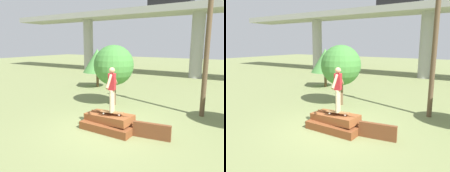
% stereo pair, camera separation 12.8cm
% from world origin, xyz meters
% --- Properties ---
extents(ground_plane, '(80.00, 80.00, 0.00)m').
position_xyz_m(ground_plane, '(0.00, 0.00, 0.00)').
color(ground_plane, olive).
extents(scrap_pile, '(1.96, 1.13, 0.61)m').
position_xyz_m(scrap_pile, '(-0.02, 0.01, 0.25)').
color(scrap_pile, brown).
rests_on(scrap_pile, ground_plane).
extents(scrap_plank_loose, '(1.24, 0.32, 0.52)m').
position_xyz_m(scrap_plank_loose, '(1.58, 0.07, 0.26)').
color(scrap_plank_loose, brown).
rests_on(scrap_plank_loose, ground_plane).
extents(skateboard, '(0.85, 0.38, 0.09)m').
position_xyz_m(skateboard, '(0.15, -0.08, 0.69)').
color(skateboard, brown).
rests_on(skateboard, scrap_pile).
extents(skater, '(0.32, 1.04, 1.56)m').
position_xyz_m(skater, '(0.15, -0.08, 1.59)').
color(skater, '#C6B78E').
rests_on(skater, skateboard).
extents(highway_overpass, '(44.00, 3.65, 6.31)m').
position_xyz_m(highway_overpass, '(0.00, 14.21, 5.45)').
color(highway_overpass, '#9E9E99').
rests_on(highway_overpass, ground_plane).
extents(car_on_overpass_mid, '(3.94, 1.70, 1.50)m').
position_xyz_m(car_on_overpass_mid, '(-2.76, 14.69, 6.91)').
color(car_on_overpass_mid, black).
rests_on(car_on_overpass_mid, highway_overpass).
extents(utility_pole, '(1.30, 0.20, 6.66)m').
position_xyz_m(utility_pole, '(2.54, 3.32, 3.45)').
color(utility_pole, brown).
rests_on(utility_pole, ground_plane).
extents(tree_behind_left, '(2.02, 2.02, 2.68)m').
position_xyz_m(tree_behind_left, '(-4.97, 6.14, 1.86)').
color(tree_behind_left, brown).
rests_on(tree_behind_left, ground_plane).
extents(tree_mid_back, '(1.98, 1.98, 2.99)m').
position_xyz_m(tree_mid_back, '(-1.58, 2.82, 1.99)').
color(tree_mid_back, brown).
rests_on(tree_mid_back, ground_plane).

